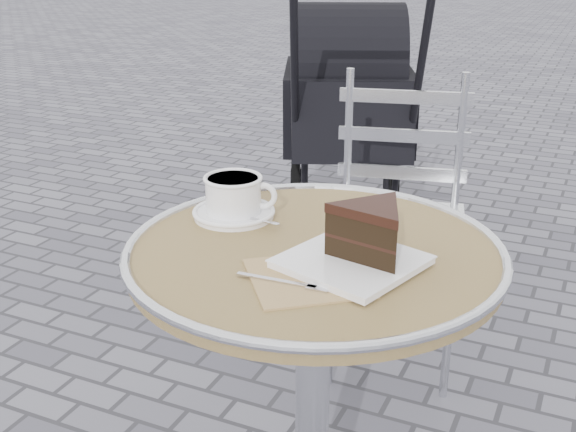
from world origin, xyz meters
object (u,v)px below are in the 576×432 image
at_px(cappuccino_set, 235,199).
at_px(cake_plate_set, 366,238).
at_px(cafe_table, 313,324).
at_px(bistro_chair, 400,186).
at_px(baby_stroller, 348,120).

xyz_separation_m(cappuccino_set, cake_plate_set, (0.32, -0.11, 0.01)).
xyz_separation_m(cafe_table, bistro_chair, (-0.09, 0.90, -0.01)).
bearing_deg(baby_stroller, bistro_chair, -83.36).
relative_size(cafe_table, cake_plate_set, 2.12).
bearing_deg(cappuccino_set, cafe_table, -39.40).
relative_size(cappuccino_set, baby_stroller, 0.16).
distance_m(cafe_table, cake_plate_set, 0.25).
bearing_deg(bistro_chair, cafe_table, -97.78).
relative_size(cafe_table, baby_stroller, 0.61).
relative_size(cappuccino_set, cake_plate_set, 0.56).
bearing_deg(cake_plate_set, cappuccino_set, 177.91).
bearing_deg(cafe_table, cappuccino_set, 159.44).
xyz_separation_m(cake_plate_set, baby_stroller, (-0.68, 1.80, -0.27)).
bearing_deg(bistro_chair, cappuccino_set, -112.04).
xyz_separation_m(cappuccino_set, baby_stroller, (-0.35, 1.68, -0.25)).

